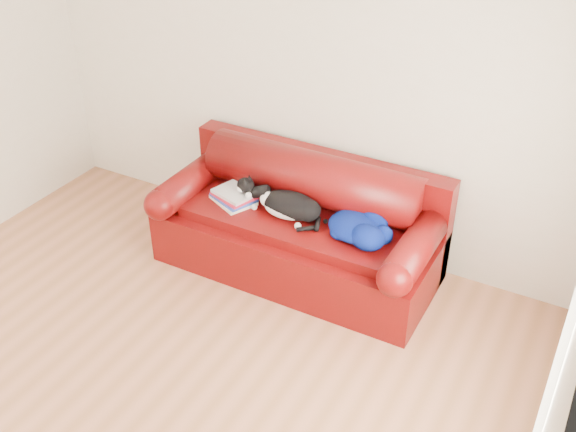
# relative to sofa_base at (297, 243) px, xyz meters

# --- Properties ---
(ground) EXTENTS (4.50, 4.50, 0.00)m
(ground) POSITION_rel_sofa_base_xyz_m (-0.27, -1.49, -0.24)
(ground) COLOR brown
(ground) RESTS_ON ground
(room_shell) EXTENTS (4.52, 4.02, 2.61)m
(room_shell) POSITION_rel_sofa_base_xyz_m (-0.15, -1.48, 1.43)
(room_shell) COLOR beige
(room_shell) RESTS_ON ground
(sofa_base) EXTENTS (2.10, 0.90, 0.50)m
(sofa_base) POSITION_rel_sofa_base_xyz_m (0.00, 0.00, 0.00)
(sofa_base) COLOR #3C0702
(sofa_base) RESTS_ON ground
(sofa_back) EXTENTS (2.10, 1.01, 0.88)m
(sofa_back) POSITION_rel_sofa_base_xyz_m (0.00, 0.24, 0.30)
(sofa_back) COLOR #3C0702
(sofa_back) RESTS_ON ground
(book_stack) EXTENTS (0.39, 0.36, 0.10)m
(book_stack) POSITION_rel_sofa_base_xyz_m (-0.50, -0.08, 0.31)
(book_stack) COLOR white
(book_stack) RESTS_ON sofa_base
(cat) EXTENTS (0.65, 0.29, 0.24)m
(cat) POSITION_rel_sofa_base_xyz_m (-0.04, -0.06, 0.35)
(cat) COLOR black
(cat) RESTS_ON sofa_base
(blanket) EXTENTS (0.55, 0.54, 0.16)m
(blanket) POSITION_rel_sofa_base_xyz_m (0.51, -0.03, 0.33)
(blanket) COLOR #020242
(blanket) RESTS_ON sofa_base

